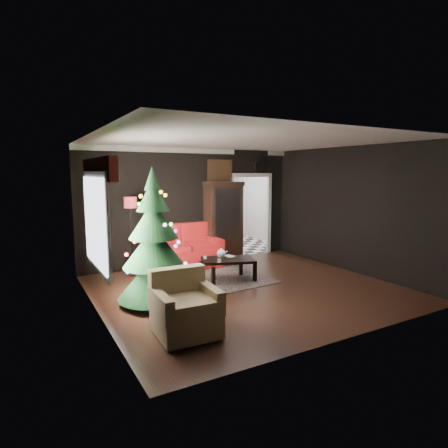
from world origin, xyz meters
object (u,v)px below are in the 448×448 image
loveseat (185,247)px  kitchen_table (219,235)px  coffee_table (228,270)px  armchair (186,303)px  wall_clock (259,166)px  curio_cabinet (223,223)px  floor_lamp (132,238)px  christmas_tree (154,243)px  teapot (221,253)px

loveseat → kitchen_table: (1.80, 1.65, -0.12)m
coffee_table → kitchen_table: (1.48, 3.12, 0.13)m
armchair → wall_clock: 5.71m
curio_cabinet → floor_lamp: 2.44m
floor_lamp → christmas_tree: (-0.14, -1.91, 0.22)m
loveseat → teapot: (0.24, -1.32, 0.08)m
christmas_tree → teapot: size_ratio=11.92×
curio_cabinet → kitchen_table: (0.65, 1.43, -0.57)m
wall_clock → floor_lamp: bearing=-172.5°
christmas_tree → kitchen_table: christmas_tree is taller
wall_clock → christmas_tree: bearing=-147.6°
loveseat → christmas_tree: (-1.41, -1.98, 0.55)m
loveseat → coffee_table: size_ratio=1.63×
loveseat → teapot: size_ratio=8.47×
armchair → kitchen_table: bearing=59.7°
christmas_tree → wall_clock: bearing=32.4°
christmas_tree → kitchen_table: bearing=48.5°
kitchen_table → curio_cabinet: bearing=-114.4°
christmas_tree → armchair: (-0.04, -1.42, -0.59)m
christmas_tree → armchair: size_ratio=2.78×
loveseat → armchair: loveseat is taller
wall_clock → kitchen_table: 2.43m
armchair → coffee_table: (1.77, 1.93, -0.21)m
floor_lamp → coffee_table: (1.58, -1.39, -0.58)m
loveseat → kitchen_table: size_ratio=2.27×
loveseat → floor_lamp: 1.31m
kitchen_table → christmas_tree: bearing=-131.5°
coffee_table → wall_clock: 3.49m
teapot → christmas_tree: bearing=-158.1°
armchair → coffee_table: bearing=50.1°
loveseat → curio_cabinet: (1.15, 0.22, 0.45)m
armchair → christmas_tree: bearing=90.7°
christmas_tree → wall_clock: size_ratio=7.48×
teapot → loveseat: bearing=100.1°
floor_lamp → wall_clock: bearing=7.5°
curio_cabinet → christmas_tree: bearing=-139.3°
curio_cabinet → coffee_table: (-0.83, -1.69, -0.70)m
loveseat → curio_cabinet: curio_cabinet is taller
wall_clock → loveseat: bearing=-170.3°
teapot → kitchen_table: (1.56, 2.97, -0.20)m
christmas_tree → coffee_table: christmas_tree is taller
loveseat → kitchen_table: 2.45m
christmas_tree → coffee_table: 1.97m
floor_lamp → kitchen_table: 3.55m
floor_lamp → christmas_tree: 1.92m
curio_cabinet → teapot: 1.83m
floor_lamp → teapot: bearing=-39.7°
kitchen_table → wall_clock: bearing=-66.3°
coffee_table → armchair: bearing=-132.4°
curio_cabinet → teapot: curio_cabinet is taller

